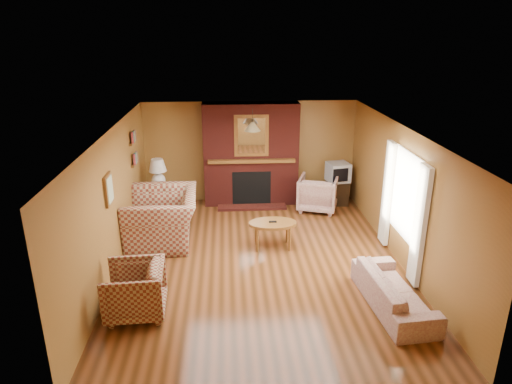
{
  "coord_description": "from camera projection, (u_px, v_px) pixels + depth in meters",
  "views": [
    {
      "loc": [
        -0.56,
        -7.33,
        3.99
      ],
      "look_at": [
        -0.04,
        0.6,
        1.13
      ],
      "focal_mm": 32.0,
      "sensor_mm": 36.0,
      "label": 1
    }
  ],
  "objects": [
    {
      "name": "wall_front",
      "position": [
        284.0,
        309.0,
        4.81
      ],
      "size": [
        6.5,
        0.0,
        6.5
      ],
      "primitive_type": "plane",
      "rotation": [
        -1.57,
        0.0,
        0.0
      ],
      "color": "olive",
      "rests_on": "floor"
    },
    {
      "name": "pendant_light",
      "position": [
        253.0,
        127.0,
        9.75
      ],
      "size": [
        0.36,
        0.36,
        0.48
      ],
      "color": "black",
      "rests_on": "ceiling"
    },
    {
      "name": "floor",
      "position": [
        260.0,
        261.0,
        8.27
      ],
      "size": [
        6.5,
        6.5,
        0.0
      ],
      "primitive_type": "plane",
      "color": "#43240E",
      "rests_on": "ground"
    },
    {
      "name": "wall_right",
      "position": [
        402.0,
        196.0,
        8.01
      ],
      "size": [
        0.0,
        6.5,
        6.5
      ],
      "primitive_type": "plane",
      "rotation": [
        1.57,
        0.0,
        -1.57
      ],
      "color": "olive",
      "rests_on": "floor"
    },
    {
      "name": "side_table",
      "position": [
        160.0,
        200.0,
        10.33
      ],
      "size": [
        0.47,
        0.47,
        0.63
      ],
      "primitive_type": "cube",
      "rotation": [
        0.0,
        0.0,
        -0.01
      ],
      "color": "brown",
      "rests_on": "floor"
    },
    {
      "name": "floral_armchair",
      "position": [
        318.0,
        193.0,
        10.5
      ],
      "size": [
        1.09,
        1.11,
        0.8
      ],
      "primitive_type": "imported",
      "rotation": [
        0.0,
        0.0,
        2.82
      ],
      "color": "#C1B795",
      "rests_on": "floor"
    },
    {
      "name": "fireplace",
      "position": [
        251.0,
        155.0,
        10.67
      ],
      "size": [
        2.2,
        0.82,
        2.4
      ],
      "color": "#501611",
      "rests_on": "floor"
    },
    {
      "name": "tv_stand",
      "position": [
        337.0,
        192.0,
        10.93
      ],
      "size": [
        0.56,
        0.51,
        0.56
      ],
      "primitive_type": "cube",
      "rotation": [
        0.0,
        0.0,
        -0.09
      ],
      "color": "black",
      "rests_on": "floor"
    },
    {
      "name": "crt_tv",
      "position": [
        338.0,
        172.0,
        10.75
      ],
      "size": [
        0.57,
        0.56,
        0.45
      ],
      "color": "#ADAFB5",
      "rests_on": "tv_stand"
    },
    {
      "name": "wall_left",
      "position": [
        113.0,
        203.0,
        7.7
      ],
      "size": [
        0.0,
        6.5,
        6.5
      ],
      "primitive_type": "plane",
      "rotation": [
        1.57,
        0.0,
        1.57
      ],
      "color": "olive",
      "rests_on": "floor"
    },
    {
      "name": "bookshelf",
      "position": [
        135.0,
        148.0,
        9.33
      ],
      "size": [
        0.09,
        0.55,
        0.71
      ],
      "color": "brown",
      "rests_on": "wall_left"
    },
    {
      "name": "window_right",
      "position": [
        403.0,
        204.0,
        7.85
      ],
      "size": [
        0.1,
        1.85,
        2.0
      ],
      "color": "silver",
      "rests_on": "wall_right"
    },
    {
      "name": "plaid_armchair",
      "position": [
        135.0,
        290.0,
        6.64
      ],
      "size": [
        0.91,
        0.88,
        0.78
      ],
      "primitive_type": "imported",
      "rotation": [
        0.0,
        0.0,
        -1.51
      ],
      "color": "maroon",
      "rests_on": "floor"
    },
    {
      "name": "ceiling",
      "position": [
        261.0,
        131.0,
        7.45
      ],
      "size": [
        6.5,
        6.5,
        0.0
      ],
      "primitive_type": "plane",
      "rotation": [
        3.14,
        0.0,
        0.0
      ],
      "color": "white",
      "rests_on": "wall_back"
    },
    {
      "name": "table_lamp",
      "position": [
        158.0,
        172.0,
        10.1
      ],
      "size": [
        0.39,
        0.39,
        0.65
      ],
      "color": "silver",
      "rests_on": "side_table"
    },
    {
      "name": "floral_sofa",
      "position": [
        394.0,
        291.0,
        6.85
      ],
      "size": [
        0.85,
        1.84,
        0.52
      ],
      "primitive_type": "imported",
      "rotation": [
        0.0,
        0.0,
        1.65
      ],
      "color": "#C1B795",
      "rests_on": "floor"
    },
    {
      "name": "coffee_table",
      "position": [
        273.0,
        225.0,
        8.67
      ],
      "size": [
        0.91,
        0.56,
        0.54
      ],
      "color": "brown",
      "rests_on": "floor"
    },
    {
      "name": "wall_back",
      "position": [
        250.0,
        152.0,
        10.91
      ],
      "size": [
        6.5,
        0.0,
        6.5
      ],
      "primitive_type": "plane",
      "rotation": [
        1.57,
        0.0,
        0.0
      ],
      "color": "olive",
      "rests_on": "floor"
    },
    {
      "name": "plaid_loveseat",
      "position": [
        162.0,
        218.0,
        8.88
      ],
      "size": [
        1.43,
        1.61,
        1.01
      ],
      "primitive_type": "imported",
      "rotation": [
        0.0,
        0.0,
        -1.52
      ],
      "color": "maroon",
      "rests_on": "floor"
    },
    {
      "name": "botanical_print",
      "position": [
        109.0,
        189.0,
        7.31
      ],
      "size": [
        0.05,
        0.4,
        0.5
      ],
      "color": "brown",
      "rests_on": "wall_left"
    }
  ]
}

